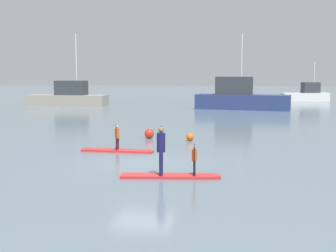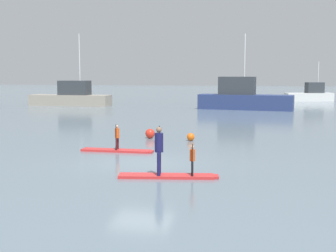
% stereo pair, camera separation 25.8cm
% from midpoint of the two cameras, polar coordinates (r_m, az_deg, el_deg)
% --- Properties ---
extents(ground_plane, '(240.00, 240.00, 0.00)m').
position_cam_midpoint_polar(ground_plane, '(18.36, -3.68, -4.78)').
color(ground_plane, slate).
extents(paddleboard_near, '(3.46, 0.64, 0.10)m').
position_cam_midpoint_polar(paddleboard_near, '(21.11, -6.90, -3.17)').
color(paddleboard_near, red).
rests_on(paddleboard_near, ground).
extents(paddler_child_solo, '(0.20, 0.40, 1.22)m').
position_cam_midpoint_polar(paddler_child_solo, '(20.99, -6.91, -1.28)').
color(paddler_child_solo, '#4C1419').
rests_on(paddler_child_solo, paddleboard_near).
extents(paddleboard_far, '(3.59, 1.15, 0.10)m').
position_cam_midpoint_polar(paddleboard_far, '(15.82, -0.18, -6.47)').
color(paddleboard_far, red).
rests_on(paddleboard_far, ground).
extents(paddler_adult, '(0.35, 0.53, 1.72)m').
position_cam_midpoint_polar(paddler_adult, '(15.63, -1.38, -2.77)').
color(paddler_adult, '#19194C').
rests_on(paddler_adult, paddleboard_far).
extents(paddler_child_front, '(0.21, 0.38, 1.13)m').
position_cam_midpoint_polar(paddler_child_front, '(15.66, 2.95, -4.21)').
color(paddler_child_front, black).
rests_on(paddler_child_front, paddleboard_far).
extents(fishing_boat_white_large, '(9.40, 2.45, 8.18)m').
position_cam_midpoint_polar(fishing_boat_white_large, '(52.52, -12.89, 3.69)').
color(fishing_boat_white_large, '#9E9384').
rests_on(fishing_boat_white_large, ground).
extents(fishing_boat_green_midground, '(9.82, 3.72, 7.72)m').
position_cam_midpoint_polar(fishing_boat_green_midground, '(46.35, 9.16, 3.57)').
color(fishing_boat_green_midground, navy).
rests_on(fishing_boat_green_midground, ground).
extents(motor_boat_small_navy, '(6.52, 3.40, 5.29)m').
position_cam_midpoint_polar(motor_boat_small_navy, '(62.65, 17.29, 3.90)').
color(motor_boat_small_navy, silver).
rests_on(motor_boat_small_navy, ground).
extents(mooring_buoy_near, '(0.54, 0.54, 0.54)m').
position_cam_midpoint_polar(mooring_buoy_near, '(25.28, -2.71, -0.98)').
color(mooring_buoy_near, red).
rests_on(mooring_buoy_near, ground).
extents(mooring_buoy_mid, '(0.43, 0.43, 0.43)m').
position_cam_midpoint_polar(mooring_buoy_mid, '(24.35, 2.56, -1.41)').
color(mooring_buoy_mid, orange).
rests_on(mooring_buoy_mid, ground).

